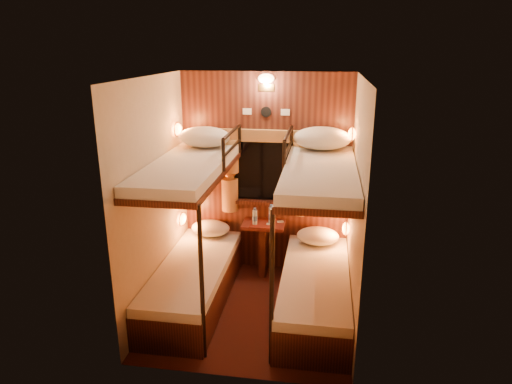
% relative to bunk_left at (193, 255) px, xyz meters
% --- Properties ---
extents(floor, '(2.10, 2.10, 0.00)m').
position_rel_bunk_left_xyz_m(floor, '(0.65, -0.07, -0.56)').
color(floor, black).
rests_on(floor, ground).
extents(ceiling, '(2.10, 2.10, 0.00)m').
position_rel_bunk_left_xyz_m(ceiling, '(0.65, -0.07, 1.84)').
color(ceiling, silver).
rests_on(ceiling, wall_back).
extents(wall_back, '(2.40, 0.00, 2.40)m').
position_rel_bunk_left_xyz_m(wall_back, '(0.65, 0.98, 0.64)').
color(wall_back, '#C6B293').
rests_on(wall_back, floor).
extents(wall_front, '(2.40, 0.00, 2.40)m').
position_rel_bunk_left_xyz_m(wall_front, '(0.65, -1.12, 0.64)').
color(wall_front, '#C6B293').
rests_on(wall_front, floor).
extents(wall_left, '(0.00, 2.40, 2.40)m').
position_rel_bunk_left_xyz_m(wall_left, '(-0.35, -0.07, 0.64)').
color(wall_left, '#C6B293').
rests_on(wall_left, floor).
extents(wall_right, '(0.00, 2.40, 2.40)m').
position_rel_bunk_left_xyz_m(wall_right, '(1.65, -0.07, 0.64)').
color(wall_right, '#C6B293').
rests_on(wall_right, floor).
extents(back_panel, '(2.00, 0.03, 2.40)m').
position_rel_bunk_left_xyz_m(back_panel, '(0.65, 0.97, 0.64)').
color(back_panel, '#33140E').
rests_on(back_panel, floor).
extents(bunk_left, '(0.72, 1.90, 1.82)m').
position_rel_bunk_left_xyz_m(bunk_left, '(0.00, 0.00, 0.00)').
color(bunk_left, '#33140E').
rests_on(bunk_left, floor).
extents(bunk_right, '(0.72, 1.90, 1.82)m').
position_rel_bunk_left_xyz_m(bunk_right, '(1.30, 0.00, 0.00)').
color(bunk_right, '#33140E').
rests_on(bunk_right, floor).
extents(window, '(1.00, 0.12, 0.79)m').
position_rel_bunk_left_xyz_m(window, '(0.65, 0.94, 0.62)').
color(window, black).
rests_on(window, back_panel).
extents(curtains, '(1.10, 0.22, 1.00)m').
position_rel_bunk_left_xyz_m(curtains, '(0.65, 0.90, 0.71)').
color(curtains, '#9B6832').
rests_on(curtains, back_panel).
extents(back_fixtures, '(0.54, 0.09, 0.48)m').
position_rel_bunk_left_xyz_m(back_fixtures, '(0.65, 0.93, 1.69)').
color(back_fixtures, black).
rests_on(back_fixtures, back_panel).
extents(reading_lamps, '(2.00, 0.20, 1.25)m').
position_rel_bunk_left_xyz_m(reading_lamps, '(0.65, 0.63, 0.68)').
color(reading_lamps, orange).
rests_on(reading_lamps, wall_left).
extents(table, '(0.50, 0.34, 0.66)m').
position_rel_bunk_left_xyz_m(table, '(0.65, 0.78, -0.14)').
color(table, '#4F1912').
rests_on(table, floor).
extents(bottle_left, '(0.06, 0.06, 0.21)m').
position_rel_bunk_left_xyz_m(bottle_left, '(0.55, 0.72, 0.18)').
color(bottle_left, '#99BFE5').
rests_on(bottle_left, table).
extents(bottle_right, '(0.07, 0.07, 0.24)m').
position_rel_bunk_left_xyz_m(bottle_right, '(0.74, 0.78, 0.19)').
color(bottle_right, '#99BFE5').
rests_on(bottle_right, table).
extents(sachet_a, '(0.09, 0.07, 0.01)m').
position_rel_bunk_left_xyz_m(sachet_a, '(0.73, 0.75, 0.09)').
color(sachet_a, silver).
rests_on(sachet_a, table).
extents(sachet_b, '(0.09, 0.08, 0.01)m').
position_rel_bunk_left_xyz_m(sachet_b, '(0.84, 0.85, 0.09)').
color(sachet_b, silver).
rests_on(sachet_b, table).
extents(pillow_lower_left, '(0.47, 0.34, 0.19)m').
position_rel_bunk_left_xyz_m(pillow_lower_left, '(-0.00, 0.77, -0.01)').
color(pillow_lower_left, white).
rests_on(pillow_lower_left, bunk_left).
extents(pillow_lower_right, '(0.49, 0.35, 0.19)m').
position_rel_bunk_left_xyz_m(pillow_lower_right, '(1.30, 0.71, -0.00)').
color(pillow_lower_right, white).
rests_on(pillow_lower_right, bunk_right).
extents(pillow_upper_left, '(0.58, 0.41, 0.23)m').
position_rel_bunk_left_xyz_m(pillow_upper_left, '(-0.00, 0.63, 1.14)').
color(pillow_upper_left, white).
rests_on(pillow_upper_left, bunk_left).
extents(pillow_upper_right, '(0.63, 0.45, 0.25)m').
position_rel_bunk_left_xyz_m(pillow_upper_right, '(1.30, 0.70, 1.15)').
color(pillow_upper_right, white).
rests_on(pillow_upper_right, bunk_right).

